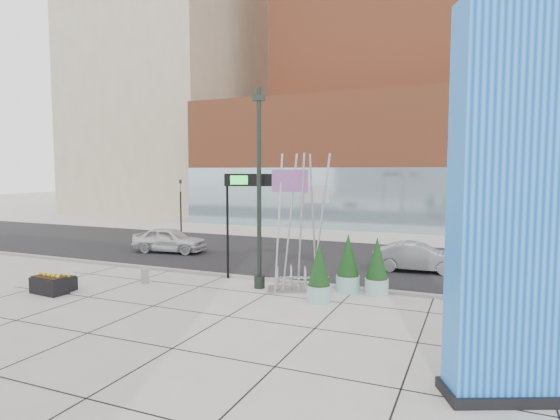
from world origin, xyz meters
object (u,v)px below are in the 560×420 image
at_px(blue_pylon, 509,212).
at_px(overhead_street_sign, 243,189).
at_px(concrete_bollard, 145,276).
at_px(car_white_west, 169,240).
at_px(car_silver_mid, 418,257).
at_px(lamp_post, 259,208).
at_px(public_art_sculpture, 299,255).

height_order(blue_pylon, overhead_street_sign, blue_pylon).
height_order(concrete_bollard, overhead_street_sign, overhead_street_sign).
bearing_deg(car_white_west, car_silver_mid, -96.68).
xyz_separation_m(lamp_post, concrete_bollard, (-4.84, -1.14, -2.96)).
relative_size(overhead_street_sign, car_silver_mid, 1.13).
xyz_separation_m(lamp_post, car_silver_mid, (5.53, 5.72, -2.60)).
bearing_deg(car_white_west, lamp_post, -130.79).
distance_m(blue_pylon, car_white_west, 20.94).
bearing_deg(public_art_sculpture, blue_pylon, -64.52).
distance_m(car_white_west, car_silver_mid, 13.93).
xyz_separation_m(blue_pylon, lamp_post, (-8.66, 6.31, -0.64)).
xyz_separation_m(public_art_sculpture, car_white_west, (-10.01, 5.20, -0.71)).
relative_size(concrete_bollard, overhead_street_sign, 0.13).
height_order(blue_pylon, public_art_sculpture, blue_pylon).
distance_m(blue_pylon, concrete_bollard, 14.89).
distance_m(public_art_sculpture, overhead_street_sign, 3.91).
bearing_deg(public_art_sculpture, concrete_bollard, 170.23).
bearing_deg(public_art_sculpture, lamp_post, 166.11).
height_order(overhead_street_sign, car_white_west, overhead_street_sign).
distance_m(public_art_sculpture, car_silver_mid, 6.80).
relative_size(overhead_street_sign, car_white_west, 1.09).
bearing_deg(concrete_bollard, blue_pylon, -20.95).
height_order(overhead_street_sign, car_silver_mid, overhead_street_sign).
height_order(public_art_sculpture, overhead_street_sign, public_art_sculpture).
bearing_deg(lamp_post, overhead_street_sign, 140.65).
bearing_deg(car_white_west, public_art_sculpture, -125.39).
height_order(public_art_sculpture, car_white_west, public_art_sculpture).
height_order(blue_pylon, car_white_west, blue_pylon).
bearing_deg(overhead_street_sign, car_white_west, 129.78).
bearing_deg(lamp_post, car_white_west, 147.13).
xyz_separation_m(lamp_post, car_white_west, (-8.39, 5.42, -2.55)).
bearing_deg(car_silver_mid, overhead_street_sign, 120.45).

